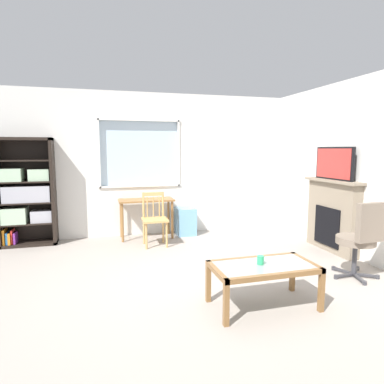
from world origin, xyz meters
TOP-DOWN VIEW (x-y plane):
  - ground at (0.00, 0.00)m, footprint 6.51×6.17m
  - wall_back_with_window at (0.02, 2.59)m, footprint 5.51×0.15m
  - wall_right at (2.82, 0.00)m, footprint 0.12×5.37m
  - bookshelf at (-2.14, 2.35)m, footprint 0.90×0.38m
  - desk_under_window at (-0.11, 2.24)m, footprint 1.00×0.44m
  - wooden_chair at (-0.05, 1.72)m, footprint 0.42×0.40m
  - plastic_drawer_unit at (0.64, 2.29)m, footprint 0.35×0.40m
  - fireplace at (2.66, 0.65)m, footprint 0.26×1.15m
  - tv at (2.64, 0.65)m, footprint 0.06×0.82m
  - office_chair at (2.21, -0.46)m, footprint 0.56×0.58m
  - coffee_table at (0.68, -0.81)m, footprint 1.08×0.57m
  - sippy_cup at (0.65, -0.79)m, footprint 0.07×0.07m

SIDE VIEW (x-z plane):
  - ground at x=0.00m, z-range -0.02..0.00m
  - plastic_drawer_unit at x=0.64m, z-range 0.00..0.52m
  - coffee_table at x=0.68m, z-range 0.16..0.62m
  - wooden_chair at x=-0.05m, z-range 0.01..0.91m
  - sippy_cup at x=0.65m, z-range 0.46..0.55m
  - office_chair at x=2.21m, z-range 0.05..1.05m
  - fireplace at x=2.66m, z-range 0.00..1.16m
  - desk_under_window at x=-0.11m, z-range 0.24..0.97m
  - bookshelf at x=-2.14m, z-range -0.05..1.78m
  - wall_back_with_window at x=0.02m, z-range -0.02..2.66m
  - wall_right at x=2.82m, z-range 0.00..2.69m
  - tv at x=2.64m, z-range 1.16..1.67m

